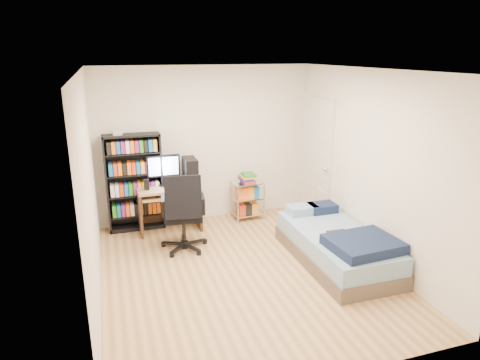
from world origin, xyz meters
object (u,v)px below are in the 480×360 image
object	(u,v)px
media_shelf	(134,181)
bed	(337,245)
computer_desk	(174,189)
office_chair	(184,226)

from	to	relation	value
media_shelf	bed	size ratio (longest dim) A/B	0.83
computer_desk	office_chair	world-z (taller)	computer_desk
media_shelf	computer_desk	distance (m)	0.62
office_chair	bed	bearing A→B (deg)	-19.83
media_shelf	office_chair	distance (m)	1.21
office_chair	computer_desk	bearing A→B (deg)	97.46
office_chair	bed	size ratio (longest dim) A/B	0.60
computer_desk	bed	xyz separation A→B (m)	(1.85, -1.81, -0.40)
media_shelf	bed	bearing A→B (deg)	-39.01
computer_desk	bed	size ratio (longest dim) A/B	0.62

